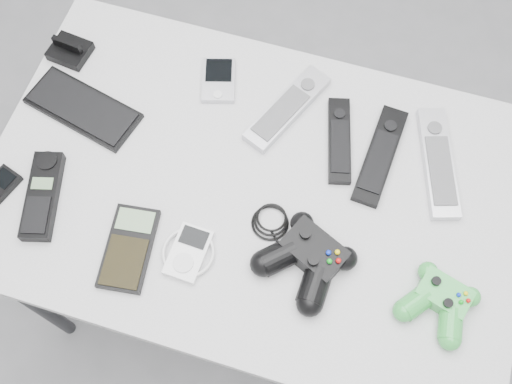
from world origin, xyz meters
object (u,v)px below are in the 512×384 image
(desk, at_px, (254,199))
(cordless_handset, at_px, (42,196))
(remote_black_b, at_px, (380,155))
(remote_silver_a, at_px, (287,108))
(mp3_player, at_px, (188,253))
(controller_black, at_px, (308,257))
(calculator, at_px, (129,248))
(remote_silver_b, at_px, (438,162))
(remote_black_a, at_px, (339,140))
(pda_keyboard, at_px, (83,108))
(controller_green, at_px, (440,300))
(pda, at_px, (219,80))

(desk, xyz_separation_m, cordless_handset, (-0.38, -0.14, 0.08))
(remote_black_b, bearing_deg, remote_silver_a, 170.97)
(mp3_player, bearing_deg, controller_black, 15.58)
(remote_black_b, distance_m, calculator, 0.52)
(desk, height_order, calculator, calculator)
(remote_silver_b, bearing_deg, desk, -173.08)
(remote_black_a, xyz_separation_m, calculator, (-0.32, -0.34, -0.00))
(pda_keyboard, relative_size, remote_silver_a, 1.07)
(remote_black_a, height_order, remote_silver_b, remote_silver_b)
(remote_black_a, height_order, controller_green, controller_green)
(desk, relative_size, calculator, 6.40)
(controller_black, bearing_deg, controller_green, 22.99)
(remote_black_a, relative_size, controller_green, 1.39)
(desk, distance_m, remote_black_b, 0.27)
(desk, bearing_deg, remote_black_b, 31.35)
(remote_silver_a, distance_m, calculator, 0.43)
(mp3_player, distance_m, controller_green, 0.46)
(pda_keyboard, bearing_deg, remote_silver_b, 20.38)
(desk, distance_m, remote_silver_b, 0.37)
(pda, xyz_separation_m, controller_green, (0.53, -0.34, 0.01))
(pda_keyboard, distance_m, cordless_handset, 0.21)
(controller_green, bearing_deg, remote_silver_b, 116.77)
(remote_black_b, bearing_deg, desk, -144.11)
(desk, height_order, pda, pda)
(pda, distance_m, controller_black, 0.43)
(pda, height_order, remote_silver_a, remote_silver_a)
(desk, relative_size, pda_keyboard, 4.45)
(remote_black_b, bearing_deg, mp3_player, -129.92)
(pda_keyboard, height_order, calculator, calculator)
(mp3_player, bearing_deg, calculator, -165.26)
(pda_keyboard, relative_size, cordless_handset, 1.32)
(pda_keyboard, distance_m, remote_silver_b, 0.73)
(remote_black_a, xyz_separation_m, remote_black_b, (0.09, -0.01, 0.00))
(remote_silver_a, distance_m, remote_silver_b, 0.32)
(desk, xyz_separation_m, mp3_player, (-0.08, -0.17, 0.07))
(remote_silver_a, height_order, mp3_player, remote_silver_a)
(pda_keyboard, bearing_deg, controller_green, -0.23)
(cordless_handset, distance_m, mp3_player, 0.31)
(cordless_handset, bearing_deg, remote_black_a, 13.88)
(desk, xyz_separation_m, remote_silver_b, (0.33, 0.15, 0.07))
(remote_black_a, xyz_separation_m, cordless_handset, (-0.52, -0.29, 0.00))
(remote_black_a, relative_size, remote_black_b, 0.86)
(remote_black_b, height_order, calculator, remote_black_b)
(pda_keyboard, xyz_separation_m, remote_black_b, (0.61, 0.07, 0.00))
(remote_silver_b, height_order, cordless_handset, cordless_handset)
(desk, height_order, controller_black, controller_black)
(pda, relative_size, cordless_handset, 0.59)
(remote_black_a, bearing_deg, mp3_player, -138.41)
(desk, relative_size, cordless_handset, 5.87)
(pda_keyboard, bearing_deg, calculator, -37.82)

